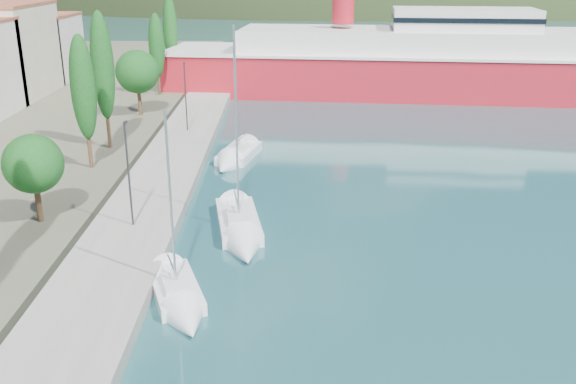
{
  "coord_description": "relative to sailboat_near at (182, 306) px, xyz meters",
  "views": [
    {
      "loc": [
        -0.19,
        -18.47,
        15.12
      ],
      "look_at": [
        0.0,
        14.0,
        3.5
      ],
      "focal_mm": 40.0,
      "sensor_mm": 36.0,
      "label": 1
    }
  ],
  "objects": [
    {
      "name": "ferry",
      "position": [
        20.02,
        51.69,
        3.28
      ],
      "size": [
        59.92,
        19.75,
        11.68
      ],
      "color": "#B21925",
      "rests_on": "ground"
    },
    {
      "name": "sailboat_far",
      "position": [
        0.58,
        22.96,
        0.04
      ],
      "size": [
        4.11,
        7.89,
        11.08
      ],
      "color": "silver",
      "rests_on": "ground"
    },
    {
      "name": "tree_row",
      "position": [
        -9.72,
        25.92,
        5.69
      ],
      "size": [
        4.25,
        63.44,
        11.01
      ],
      "color": "#47301E",
      "rests_on": "land_strip"
    },
    {
      "name": "ground",
      "position": [
        4.93,
        112.5,
        -0.28
      ],
      "size": [
        1400.0,
        1400.0,
        0.0
      ],
      "primitive_type": "plane",
      "color": "#1F4E52"
    },
    {
      "name": "sailboat_mid",
      "position": [
        2.27,
        7.88,
        0.04
      ],
      "size": [
        3.74,
        9.24,
        12.93
      ],
      "color": "silver",
      "rests_on": "ground"
    },
    {
      "name": "lamp_posts",
      "position": [
        -4.07,
        7.27,
        3.81
      ],
      "size": [
        0.15,
        48.82,
        6.06
      ],
      "color": "#2D2D33",
      "rests_on": "quay"
    },
    {
      "name": "quay",
      "position": [
        -4.07,
        18.5,
        0.12
      ],
      "size": [
        5.0,
        88.0,
        0.8
      ],
      "primitive_type": "cube",
      "color": "gray",
      "rests_on": "ground"
    },
    {
      "name": "sailboat_near",
      "position": [
        0.0,
        0.0,
        0.0
      ],
      "size": [
        4.18,
        7.22,
        9.95
      ],
      "color": "silver",
      "rests_on": "ground"
    }
  ]
}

